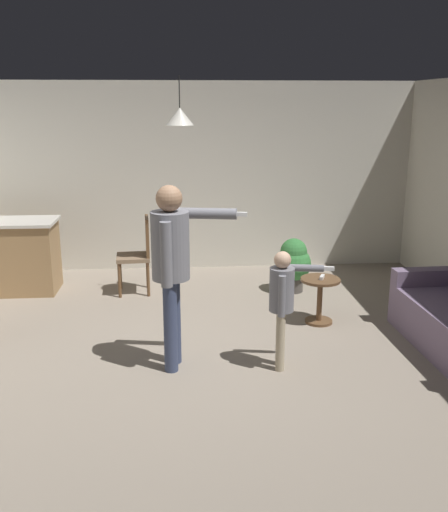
% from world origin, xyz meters
% --- Properties ---
extents(ground, '(7.68, 7.68, 0.00)m').
position_xyz_m(ground, '(0.00, 0.00, 0.00)').
color(ground, gray).
extents(wall_back, '(6.40, 0.10, 2.70)m').
position_xyz_m(wall_back, '(0.00, 3.20, 1.35)').
color(wall_back, silver).
rests_on(wall_back, ground).
extents(kitchen_counter, '(1.26, 0.66, 0.95)m').
position_xyz_m(kitchen_counter, '(-2.45, 2.19, 0.48)').
color(kitchen_counter, '#99754C').
rests_on(kitchen_counter, ground).
extents(side_table_by_couch, '(0.44, 0.44, 0.52)m').
position_xyz_m(side_table_by_couch, '(1.32, 0.81, 0.33)').
color(side_table_by_couch, brown).
rests_on(side_table_by_couch, ground).
extents(person_adult, '(0.87, 0.49, 1.72)m').
position_xyz_m(person_adult, '(-0.29, -0.17, 1.06)').
color(person_adult, '#384260').
rests_on(person_adult, ground).
extents(person_child, '(0.60, 0.32, 1.13)m').
position_xyz_m(person_child, '(0.70, -0.27, 0.70)').
color(person_child, tan).
rests_on(person_child, ground).
extents(dining_chair_near_wall, '(0.45, 0.45, 1.00)m').
position_xyz_m(dining_chair_near_wall, '(-0.77, 2.03, 0.55)').
color(dining_chair_near_wall, brown).
rests_on(dining_chair_near_wall, ground).
extents(potted_plant_corner, '(0.46, 0.46, 0.71)m').
position_xyz_m(potted_plant_corner, '(1.23, 1.92, 0.39)').
color(potted_plant_corner, '#4C4742').
rests_on(potted_plant_corner, ground).
extents(spare_remote_on_table, '(0.09, 0.13, 0.04)m').
position_xyz_m(spare_remote_on_table, '(1.33, 0.81, 0.54)').
color(spare_remote_on_table, white).
rests_on(spare_remote_on_table, side_table_by_couch).
extents(ceiling_light_pendant, '(0.32, 0.32, 0.55)m').
position_xyz_m(ceiling_light_pendant, '(-0.20, 1.63, 2.25)').
color(ceiling_light_pendant, silver).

